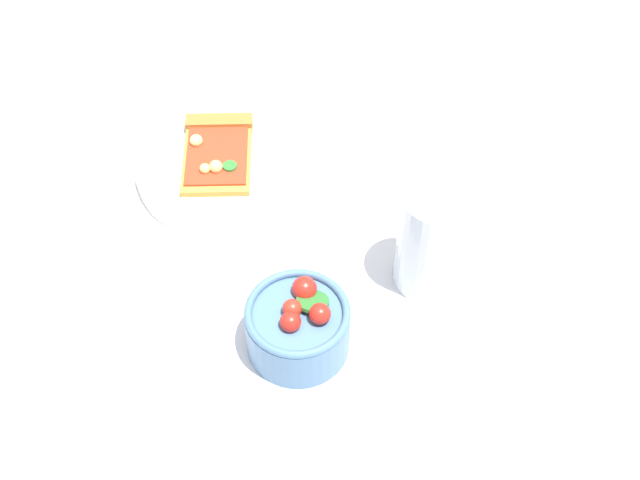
{
  "coord_description": "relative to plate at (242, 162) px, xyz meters",
  "views": [
    {
      "loc": [
        -0.66,
        -0.31,
        0.75
      ],
      "look_at": [
        -0.1,
        -0.13,
        0.03
      ],
      "focal_mm": 49.5,
      "sensor_mm": 36.0,
      "label": 1
    }
  ],
  "objects": [
    {
      "name": "plate",
      "position": [
        0.0,
        0.0,
        0.0
      ],
      "size": [
        0.24,
        0.24,
        0.01
      ],
      "primitive_type": "cylinder",
      "color": "silver",
      "rests_on": "ground_plane"
    },
    {
      "name": "ground_plane",
      "position": [
        -0.0,
        0.0,
        -0.01
      ],
      "size": [
        2.4,
        2.4,
        0.0
      ],
      "primitive_type": "plane",
      "color": "silver",
      "rests_on": "ground"
    },
    {
      "name": "salad_bowl",
      "position": [
        -0.22,
        -0.14,
        0.03
      ],
      "size": [
        0.1,
        0.1,
        0.07
      ],
      "color": "#4C7299",
      "rests_on": "ground_plane"
    },
    {
      "name": "soda_glass",
      "position": [
        -0.09,
        -0.25,
        0.05
      ],
      "size": [
        0.07,
        0.07,
        0.13
      ],
      "color": "silver",
      "rests_on": "ground_plane"
    },
    {
      "name": "pizza_slice_main",
      "position": [
        -0.0,
        0.03,
        0.01
      ],
      "size": [
        0.14,
        0.11,
        0.02
      ],
      "color": "gold",
      "rests_on": "plate"
    }
  ]
}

